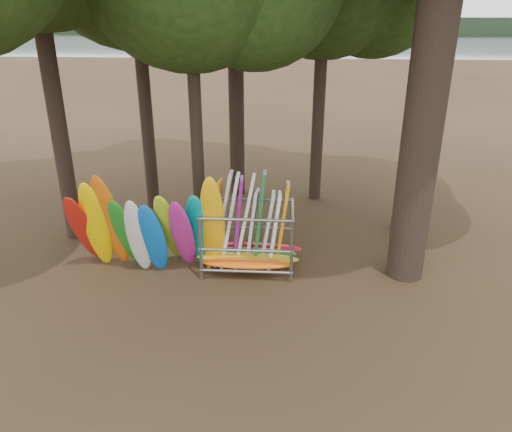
{
  "coord_description": "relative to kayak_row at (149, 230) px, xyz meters",
  "views": [
    {
      "loc": [
        1.53,
        -11.85,
        7.15
      ],
      "look_at": [
        0.65,
        1.5,
        1.4
      ],
      "focal_mm": 35.0,
      "sensor_mm": 36.0,
      "label": 1
    }
  ],
  "objects": [
    {
      "name": "far_shore",
      "position": [
        2.26,
        109.55,
        0.65
      ],
      "size": [
        160.0,
        4.0,
        4.0
      ],
      "primitive_type": "cube",
      "color": "black",
      "rests_on": "ground"
    },
    {
      "name": "storage_rack",
      "position": [
        2.72,
        0.49,
        -0.43
      ],
      "size": [
        3.16,
        1.53,
        2.9
      ],
      "color": "gray",
      "rests_on": "ground"
    },
    {
      "name": "ground",
      "position": [
        2.26,
        -0.45,
        -1.35
      ],
      "size": [
        120.0,
        120.0,
        0.0
      ],
      "primitive_type": "plane",
      "color": "#47331E",
      "rests_on": "ground"
    },
    {
      "name": "lake",
      "position": [
        2.26,
        59.55,
        -1.35
      ],
      "size": [
        160.0,
        160.0,
        0.0
      ],
      "primitive_type": "plane",
      "color": "gray",
      "rests_on": "ground"
    },
    {
      "name": "kayak_row",
      "position": [
        0.0,
        0.0,
        0.0
      ],
      "size": [
        4.4,
        2.06,
        3.24
      ],
      "color": "#B61810",
      "rests_on": "ground"
    }
  ]
}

